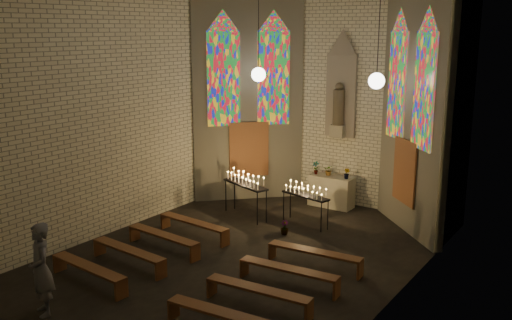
% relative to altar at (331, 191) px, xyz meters
% --- Properties ---
extents(floor, '(12.00, 12.00, 0.00)m').
position_rel_altar_xyz_m(floor, '(0.00, -5.45, -0.50)').
color(floor, black).
rests_on(floor, ground).
extents(room, '(8.22, 12.43, 7.00)m').
position_rel_altar_xyz_m(room, '(-0.00, -2.08, 3.22)').
color(room, '#E9E5C3').
rests_on(room, ground).
extents(altar, '(1.40, 0.60, 1.00)m').
position_rel_altar_xyz_m(altar, '(0.00, 0.00, 0.00)').
color(altar, '#ACA88C').
rests_on(altar, ground).
extents(flower_vase_left, '(0.22, 0.16, 0.42)m').
position_rel_altar_xyz_m(flower_vase_left, '(-0.55, -0.06, 0.71)').
color(flower_vase_left, '#4C723F').
rests_on(flower_vase_left, altar).
extents(flower_vase_center, '(0.37, 0.34, 0.34)m').
position_rel_altar_xyz_m(flower_vase_center, '(-0.12, 0.02, 0.67)').
color(flower_vase_center, '#4C723F').
rests_on(flower_vase_center, altar).
extents(flower_vase_right, '(0.24, 0.21, 0.36)m').
position_rel_altar_xyz_m(flower_vase_right, '(0.55, -0.07, 0.68)').
color(flower_vase_right, '#4C723F').
rests_on(flower_vase_right, altar).
extents(aisle_flower_pot, '(0.24, 0.24, 0.40)m').
position_rel_altar_xyz_m(aisle_flower_pot, '(0.10, -3.03, -0.30)').
color(aisle_flower_pot, '#4C723F').
rests_on(aisle_flower_pot, ground).
extents(votive_stand_left, '(1.79, 0.97, 1.28)m').
position_rel_altar_xyz_m(votive_stand_left, '(-1.68, -2.37, 0.60)').
color(votive_stand_left, black).
rests_on(votive_stand_left, ground).
extents(votive_stand_right, '(1.58, 0.68, 1.13)m').
position_rel_altar_xyz_m(votive_stand_right, '(0.17, -2.01, 0.47)').
color(votive_stand_right, black).
rests_on(votive_stand_right, ground).
extents(pew_left_0, '(2.35, 0.51, 0.45)m').
position_rel_altar_xyz_m(pew_left_0, '(-1.87, -4.56, -0.14)').
color(pew_left_0, '#573018').
rests_on(pew_left_0, ground).
extents(pew_right_0, '(2.35, 0.51, 0.45)m').
position_rel_altar_xyz_m(pew_right_0, '(1.87, -4.56, -0.14)').
color(pew_right_0, '#573018').
rests_on(pew_right_0, ground).
extents(pew_left_1, '(2.35, 0.51, 0.45)m').
position_rel_altar_xyz_m(pew_left_1, '(-1.87, -5.76, -0.14)').
color(pew_left_1, '#573018').
rests_on(pew_left_1, ground).
extents(pew_right_1, '(2.35, 0.51, 0.45)m').
position_rel_altar_xyz_m(pew_right_1, '(1.87, -5.76, -0.14)').
color(pew_right_1, '#573018').
rests_on(pew_right_1, ground).
extents(pew_left_2, '(2.35, 0.51, 0.45)m').
position_rel_altar_xyz_m(pew_left_2, '(-1.87, -6.96, -0.14)').
color(pew_left_2, '#573018').
rests_on(pew_left_2, ground).
extents(pew_right_2, '(2.35, 0.51, 0.45)m').
position_rel_altar_xyz_m(pew_right_2, '(1.87, -6.96, -0.14)').
color(pew_right_2, '#573018').
rests_on(pew_right_2, ground).
extents(pew_left_3, '(2.35, 0.51, 0.45)m').
position_rel_altar_xyz_m(pew_left_3, '(-1.87, -8.16, -0.14)').
color(pew_left_3, '#573018').
rests_on(pew_left_3, ground).
extents(pew_right_3, '(2.35, 0.51, 0.45)m').
position_rel_altar_xyz_m(pew_right_3, '(1.87, -8.16, -0.14)').
color(pew_right_3, '#573018').
rests_on(pew_right_3, ground).
extents(visitor, '(0.81, 0.69, 1.89)m').
position_rel_altar_xyz_m(visitor, '(-1.55, -9.55, 0.44)').
color(visitor, '#52545D').
rests_on(visitor, ground).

